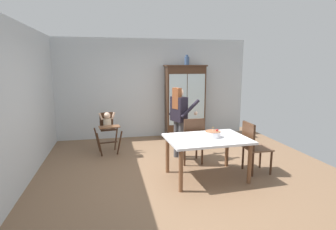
{
  "coord_description": "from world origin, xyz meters",
  "views": [
    {
      "loc": [
        -1.19,
        -4.86,
        2.0
      ],
      "look_at": [
        0.01,
        0.7,
        0.95
      ],
      "focal_mm": 29.12,
      "sensor_mm": 36.0,
      "label": 1
    }
  ],
  "objects_px": {
    "china_cabinet": "(185,101)",
    "high_chair_with_toddler": "(108,125)",
    "birthday_cake": "(213,134)",
    "adult_person": "(179,114)",
    "ceramic_vase": "(187,60)",
    "dining_chair_far_side": "(192,137)",
    "dining_table": "(207,143)",
    "dining_chair_right_end": "(253,144)"
  },
  "relations": [
    {
      "from": "ceramic_vase",
      "to": "adult_person",
      "type": "xyz_separation_m",
      "value": [
        -0.65,
        -1.72,
        -1.15
      ]
    },
    {
      "from": "dining_chair_right_end",
      "to": "adult_person",
      "type": "bearing_deg",
      "value": 46.55
    },
    {
      "from": "birthday_cake",
      "to": "high_chair_with_toddler",
      "type": "bearing_deg",
      "value": 136.23
    },
    {
      "from": "china_cabinet",
      "to": "birthday_cake",
      "type": "xyz_separation_m",
      "value": [
        -0.28,
        -2.82,
        -0.21
      ]
    },
    {
      "from": "ceramic_vase",
      "to": "dining_chair_right_end",
      "type": "relative_size",
      "value": 0.28
    },
    {
      "from": "dining_chair_far_side",
      "to": "ceramic_vase",
      "type": "bearing_deg",
      "value": -102.58
    },
    {
      "from": "ceramic_vase",
      "to": "dining_chair_far_side",
      "type": "distance_m",
      "value": 2.68
    },
    {
      "from": "ceramic_vase",
      "to": "birthday_cake",
      "type": "relative_size",
      "value": 0.96
    },
    {
      "from": "china_cabinet",
      "to": "high_chair_with_toddler",
      "type": "height_order",
      "value": "china_cabinet"
    },
    {
      "from": "dining_chair_right_end",
      "to": "birthday_cake",
      "type": "bearing_deg",
      "value": 91.58
    },
    {
      "from": "adult_person",
      "to": "dining_chair_right_end",
      "type": "distance_m",
      "value": 1.62
    },
    {
      "from": "adult_person",
      "to": "birthday_cake",
      "type": "height_order",
      "value": "adult_person"
    },
    {
      "from": "high_chair_with_toddler",
      "to": "dining_chair_far_side",
      "type": "height_order",
      "value": "dining_chair_far_side"
    },
    {
      "from": "adult_person",
      "to": "dining_chair_far_side",
      "type": "distance_m",
      "value": 0.61
    },
    {
      "from": "high_chair_with_toddler",
      "to": "dining_table",
      "type": "distance_m",
      "value": 2.48
    },
    {
      "from": "ceramic_vase",
      "to": "dining_table",
      "type": "distance_m",
      "value": 3.24
    },
    {
      "from": "high_chair_with_toddler",
      "to": "dining_table",
      "type": "bearing_deg",
      "value": -54.46
    },
    {
      "from": "china_cabinet",
      "to": "birthday_cake",
      "type": "distance_m",
      "value": 2.84
    },
    {
      "from": "high_chair_with_toddler",
      "to": "dining_table",
      "type": "relative_size",
      "value": 0.65
    },
    {
      "from": "birthday_cake",
      "to": "china_cabinet",
      "type": "bearing_deg",
      "value": 84.4
    },
    {
      "from": "ceramic_vase",
      "to": "dining_table",
      "type": "relative_size",
      "value": 0.19
    },
    {
      "from": "ceramic_vase",
      "to": "birthday_cake",
      "type": "xyz_separation_m",
      "value": [
        -0.32,
        -2.82,
        -1.32
      ]
    },
    {
      "from": "china_cabinet",
      "to": "high_chair_with_toddler",
      "type": "bearing_deg",
      "value": -153.35
    },
    {
      "from": "birthday_cake",
      "to": "dining_chair_right_end",
      "type": "relative_size",
      "value": 0.29
    },
    {
      "from": "ceramic_vase",
      "to": "dining_chair_far_side",
      "type": "relative_size",
      "value": 0.28
    },
    {
      "from": "adult_person",
      "to": "dining_table",
      "type": "bearing_deg",
      "value": 167.17
    },
    {
      "from": "dining_table",
      "to": "adult_person",
      "type": "bearing_deg",
      "value": 100.88
    },
    {
      "from": "birthday_cake",
      "to": "dining_chair_far_side",
      "type": "relative_size",
      "value": 0.29
    },
    {
      "from": "high_chair_with_toddler",
      "to": "birthday_cake",
      "type": "distance_m",
      "value": 2.55
    },
    {
      "from": "high_chair_with_toddler",
      "to": "adult_person",
      "type": "height_order",
      "value": "adult_person"
    },
    {
      "from": "dining_chair_right_end",
      "to": "china_cabinet",
      "type": "bearing_deg",
      "value": 10.72
    },
    {
      "from": "dining_chair_far_side",
      "to": "adult_person",
      "type": "bearing_deg",
      "value": -66.65
    },
    {
      "from": "high_chair_with_toddler",
      "to": "dining_chair_far_side",
      "type": "distance_m",
      "value": 1.99
    },
    {
      "from": "ceramic_vase",
      "to": "high_chair_with_toddler",
      "type": "height_order",
      "value": "ceramic_vase"
    },
    {
      "from": "ceramic_vase",
      "to": "adult_person",
      "type": "relative_size",
      "value": 0.18
    },
    {
      "from": "dining_table",
      "to": "dining_chair_right_end",
      "type": "height_order",
      "value": "dining_chair_right_end"
    },
    {
      "from": "dining_chair_far_side",
      "to": "dining_chair_right_end",
      "type": "xyz_separation_m",
      "value": [
        0.96,
        -0.67,
        0.0
      ]
    },
    {
      "from": "high_chair_with_toddler",
      "to": "dining_chair_right_end",
      "type": "bearing_deg",
      "value": -41.7
    },
    {
      "from": "ceramic_vase",
      "to": "dining_chair_far_side",
      "type": "height_order",
      "value": "ceramic_vase"
    },
    {
      "from": "dining_table",
      "to": "birthday_cake",
      "type": "height_order",
      "value": "birthday_cake"
    },
    {
      "from": "adult_person",
      "to": "dining_chair_far_side",
      "type": "relative_size",
      "value": 1.59
    },
    {
      "from": "china_cabinet",
      "to": "dining_chair_far_side",
      "type": "height_order",
      "value": "china_cabinet"
    }
  ]
}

